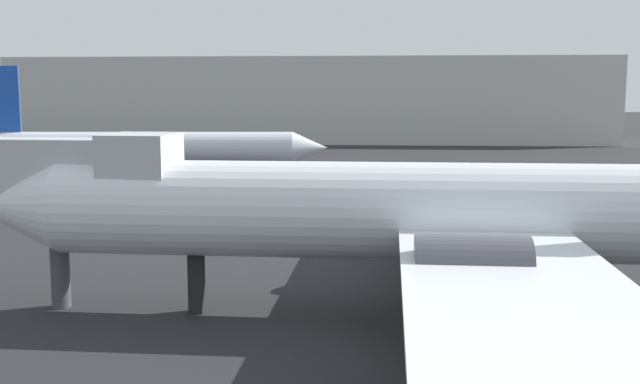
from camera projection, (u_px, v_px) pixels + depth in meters
The scene contains 3 objects.
airplane_at_gate at pixel (451, 212), 26.04m from camera, with size 34.83×29.88×11.65m.
airplane_on_taxiway at pixel (140, 148), 66.19m from camera, with size 32.61×27.47×10.28m.
terminal_building at pixel (310, 100), 123.21m from camera, with size 94.80×20.35×13.40m, color #B7B7B2.
Camera 1 is at (2.06, -12.05, 8.01)m, focal length 41.97 mm.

